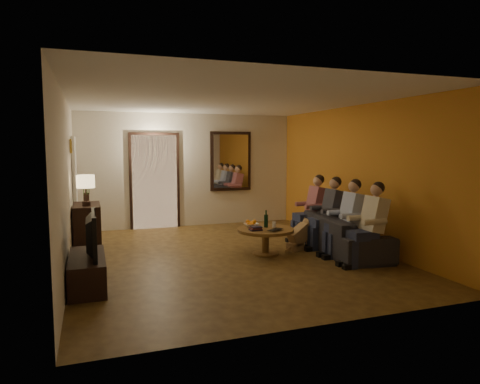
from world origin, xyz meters
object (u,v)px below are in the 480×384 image
object	(u,v)px
tv_stand	(87,271)
sofa	(343,234)
dresser	(87,228)
person_b	(348,221)
wine_bottle	(266,218)
person_c	(330,216)
person_d	(313,211)
bowl	(251,225)
person_a	(371,227)
coffee_table	(265,241)
dog	(299,234)
laptop	(278,230)
table_lamp	(86,190)
tv	(86,234)

from	to	relation	value
tv_stand	sofa	world-z (taller)	sofa
dresser	person_b	bearing A→B (deg)	-23.69
wine_bottle	dresser	bearing A→B (deg)	158.37
person_c	person_d	size ratio (longest dim) A/B	1.00
dresser	tv_stand	distance (m)	2.08
bowl	dresser	bearing A→B (deg)	158.90
person_a	person_b	size ratio (longest dim) A/B	1.00
dresser	person_d	size ratio (longest dim) A/B	0.78
person_b	bowl	world-z (taller)	person_b
person_d	coffee_table	size ratio (longest dim) A/B	1.24
sofa	person_d	bearing A→B (deg)	14.18
person_a	coffee_table	world-z (taller)	person_a
sofa	coffee_table	size ratio (longest dim) A/B	2.25
dog	bowl	world-z (taller)	dog
bowl	dog	bearing A→B (deg)	-5.63
person_a	wine_bottle	xyz separation A→B (m)	(-1.22, 1.26, 0.01)
dog	bowl	bearing A→B (deg)	152.85
sofa	laptop	size ratio (longest dim) A/B	6.63
person_a	coffee_table	size ratio (longest dim) A/B	1.24
dresser	person_b	size ratio (longest dim) A/B	0.78
person_d	sofa	bearing A→B (deg)	-83.66
person_c	wine_bottle	bearing A→B (deg)	177.16
person_c	dog	xyz separation A→B (m)	(-0.56, 0.09, -0.32)
table_lamp	laptop	distance (m)	3.32
dresser	person_c	distance (m)	4.33
table_lamp	wine_bottle	xyz separation A→B (m)	(2.93, -0.94, -0.50)
person_a	laptop	xyz separation A→B (m)	(-1.17, 0.88, -0.14)
dog	laptop	distance (m)	0.76
sofa	bowl	size ratio (longest dim) A/B	8.41
person_d	coffee_table	bearing A→B (deg)	-153.35
dresser	table_lamp	world-z (taller)	table_lamp
person_b	person_c	world-z (taller)	same
person_c	tv	bearing A→B (deg)	-168.49
coffee_table	sofa	bearing A→B (deg)	-10.74
wine_bottle	dog	bearing A→B (deg)	2.74
tv	bowl	distance (m)	2.89
laptop	coffee_table	bearing A→B (deg)	74.74
coffee_table	laptop	bearing A→B (deg)	-70.35
coffee_table	person_c	bearing A→B (deg)	1.77
sofa	person_b	distance (m)	0.42
person_c	tv_stand	bearing A→B (deg)	-168.49
person_a	person_d	distance (m)	1.80
sofa	dog	distance (m)	0.77
dresser	sofa	size ratio (longest dim) A/B	0.43
person_b	dog	xyz separation A→B (m)	(-0.56, 0.69, -0.32)
tv_stand	person_c	xyz separation A→B (m)	(4.15, 0.84, 0.39)
person_d	coffee_table	distance (m)	1.47
dog	wine_bottle	world-z (taller)	wine_bottle
dresser	person_a	xyz separation A→B (m)	(4.15, -2.42, 0.18)
person_c	laptop	xyz separation A→B (m)	(-1.17, -0.32, -0.14)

